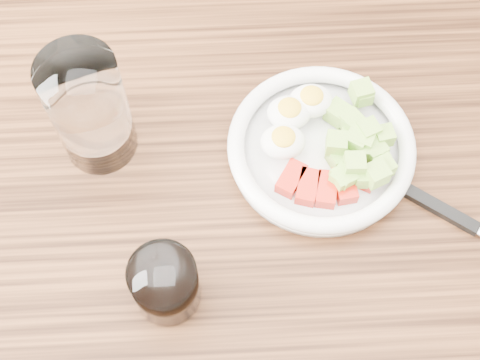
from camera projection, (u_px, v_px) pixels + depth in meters
ground at (245, 340)px, 1.48m from camera, size 4.00×4.00×0.00m
dining_table at (248, 229)px, 0.88m from camera, size 1.50×0.90×0.77m
bowl at (323, 146)px, 0.79m from camera, size 0.22×0.22×0.06m
fork at (459, 220)px, 0.77m from camera, size 0.19×0.15×0.01m
water_glass at (89, 109)px, 0.75m from camera, size 0.09×0.09×0.16m
coffee_glass at (165, 284)px, 0.70m from camera, size 0.07×0.07×0.08m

